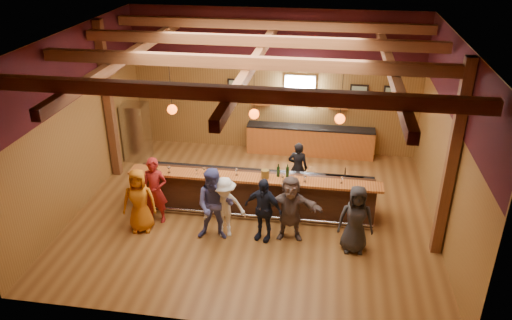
# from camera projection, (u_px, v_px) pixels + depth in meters

# --- Properties ---
(room) EXTENTS (9.04, 9.00, 4.52)m
(room) POSITION_uv_depth(u_px,v_px,m) (254.00, 92.00, 11.56)
(room) COLOR brown
(room) RESTS_ON ground
(bar_counter) EXTENTS (6.30, 1.07, 1.11)m
(bar_counter) POSITION_uv_depth(u_px,v_px,m) (256.00, 191.00, 12.82)
(bar_counter) COLOR black
(bar_counter) RESTS_ON ground
(back_bar_cabinet) EXTENTS (4.00, 0.52, 0.95)m
(back_bar_cabinet) POSITION_uv_depth(u_px,v_px,m) (310.00, 141.00, 15.84)
(back_bar_cabinet) COLOR #9D4D1C
(back_bar_cabinet) RESTS_ON ground
(window) EXTENTS (0.95, 0.09, 0.95)m
(window) POSITION_uv_depth(u_px,v_px,m) (300.00, 90.00, 15.41)
(window) COLOR silver
(window) RESTS_ON room
(framed_pictures) EXTENTS (5.35, 0.05, 0.45)m
(framed_pictures) POSITION_uv_depth(u_px,v_px,m) (328.00, 90.00, 15.26)
(framed_pictures) COLOR black
(framed_pictures) RESTS_ON room
(wine_shelves) EXTENTS (3.00, 0.18, 0.30)m
(wine_shelves) POSITION_uv_depth(u_px,v_px,m) (299.00, 104.00, 15.54)
(wine_shelves) COLOR #9D4D1C
(wine_shelves) RESTS_ON room
(pendant_lights) EXTENTS (4.24, 0.24, 1.37)m
(pendant_lights) POSITION_uv_depth(u_px,v_px,m) (254.00, 114.00, 11.73)
(pendant_lights) COLOR black
(pendant_lights) RESTS_ON room
(stainless_fridge) EXTENTS (0.70, 0.70, 1.80)m
(stainless_fridge) POSITION_uv_depth(u_px,v_px,m) (137.00, 132.00, 15.40)
(stainless_fridge) COLOR silver
(stainless_fridge) RESTS_ON ground
(customer_orange) EXTENTS (0.88, 0.66, 1.62)m
(customer_orange) POSITION_uv_depth(u_px,v_px,m) (139.00, 200.00, 11.85)
(customer_orange) COLOR #BD6511
(customer_orange) RESTS_ON ground
(customer_redvest) EXTENTS (0.63, 0.42, 1.71)m
(customer_redvest) POSITION_uv_depth(u_px,v_px,m) (155.00, 191.00, 12.19)
(customer_redvest) COLOR maroon
(customer_redvest) RESTS_ON ground
(customer_denim) EXTENTS (0.93, 0.75, 1.81)m
(customer_denim) POSITION_uv_depth(u_px,v_px,m) (215.00, 205.00, 11.49)
(customer_denim) COLOR #4C5399
(customer_denim) RESTS_ON ground
(customer_white) EXTENTS (1.11, 0.82, 1.54)m
(customer_white) POSITION_uv_depth(u_px,v_px,m) (225.00, 207.00, 11.65)
(customer_white) COLOR silver
(customer_white) RESTS_ON ground
(customer_navy) EXTENTS (1.01, 0.65, 1.59)m
(customer_navy) POSITION_uv_depth(u_px,v_px,m) (263.00, 209.00, 11.52)
(customer_navy) COLOR #171D2F
(customer_navy) RESTS_ON ground
(customer_brown) EXTENTS (1.53, 0.58, 1.62)m
(customer_brown) POSITION_uv_depth(u_px,v_px,m) (290.00, 208.00, 11.54)
(customer_brown) COLOR #63534F
(customer_brown) RESTS_ON ground
(customer_dark) EXTENTS (0.83, 0.57, 1.63)m
(customer_dark) POSITION_uv_depth(u_px,v_px,m) (356.00, 219.00, 11.10)
(customer_dark) COLOR #272729
(customer_dark) RESTS_ON ground
(bartender) EXTENTS (0.56, 0.39, 1.48)m
(bartender) POSITION_uv_depth(u_px,v_px,m) (298.00, 168.00, 13.56)
(bartender) COLOR black
(bartender) RESTS_ON ground
(ice_bucket) EXTENTS (0.20, 0.20, 0.22)m
(ice_bucket) POSITION_uv_depth(u_px,v_px,m) (265.00, 174.00, 12.19)
(ice_bucket) COLOR brown
(ice_bucket) RESTS_ON bar_counter
(bottle_a) EXTENTS (0.07, 0.07, 0.34)m
(bottle_a) POSITION_uv_depth(u_px,v_px,m) (278.00, 171.00, 12.26)
(bottle_a) COLOR black
(bottle_a) RESTS_ON bar_counter
(bottle_b) EXTENTS (0.07, 0.07, 0.34)m
(bottle_b) POSITION_uv_depth(u_px,v_px,m) (287.00, 172.00, 12.24)
(bottle_b) COLOR black
(bottle_b) RESTS_ON bar_counter
(glass_a) EXTENTS (0.07, 0.07, 0.16)m
(glass_a) POSITION_uv_depth(u_px,v_px,m) (156.00, 166.00, 12.56)
(glass_a) COLOR silver
(glass_a) RESTS_ON bar_counter
(glass_b) EXTENTS (0.09, 0.09, 0.19)m
(glass_b) POSITION_uv_depth(u_px,v_px,m) (169.00, 168.00, 12.43)
(glass_b) COLOR silver
(glass_b) RESTS_ON bar_counter
(glass_c) EXTENTS (0.07, 0.07, 0.16)m
(glass_c) POSITION_uv_depth(u_px,v_px,m) (197.00, 170.00, 12.37)
(glass_c) COLOR silver
(glass_c) RESTS_ON bar_counter
(glass_d) EXTENTS (0.08, 0.08, 0.19)m
(glass_d) POSITION_uv_depth(u_px,v_px,m) (204.00, 169.00, 12.38)
(glass_d) COLOR silver
(glass_d) RESTS_ON bar_counter
(glass_e) EXTENTS (0.08, 0.08, 0.18)m
(glass_e) POSITION_uv_depth(u_px,v_px,m) (236.00, 170.00, 12.32)
(glass_e) COLOR silver
(glass_e) RESTS_ON bar_counter
(glass_f) EXTENTS (0.07, 0.07, 0.16)m
(glass_f) POSITION_uv_depth(u_px,v_px,m) (283.00, 177.00, 12.04)
(glass_f) COLOR silver
(glass_f) RESTS_ON bar_counter
(glass_g) EXTENTS (0.09, 0.09, 0.20)m
(glass_g) POSITION_uv_depth(u_px,v_px,m) (305.00, 176.00, 12.01)
(glass_g) COLOR silver
(glass_g) RESTS_ON bar_counter
(glass_h) EXTENTS (0.08, 0.08, 0.18)m
(glass_h) POSITION_uv_depth(u_px,v_px,m) (342.00, 178.00, 11.94)
(glass_h) COLOR silver
(glass_h) RESTS_ON bar_counter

